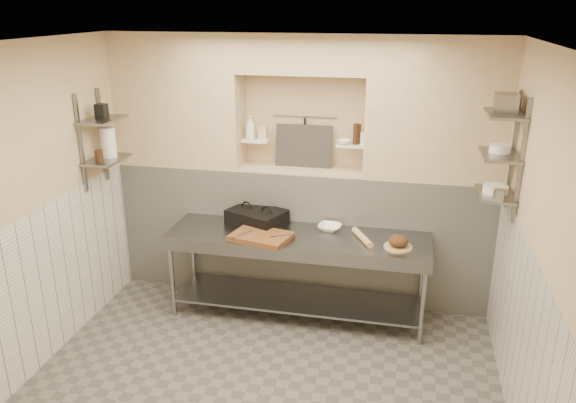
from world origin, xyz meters
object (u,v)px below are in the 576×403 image
(prep_table, at_px, (297,259))
(bread_loaf, at_px, (398,241))
(bottle_soap, at_px, (250,128))
(jug_left, at_px, (108,142))
(cutting_board, at_px, (261,236))
(mixing_bowl, at_px, (330,227))
(panini_press, at_px, (257,217))
(bowl_alcove, at_px, (344,142))
(rolling_pin, at_px, (362,237))

(prep_table, distance_m, bread_loaf, 1.04)
(bottle_soap, distance_m, jug_left, 1.43)
(prep_table, distance_m, cutting_board, 0.46)
(cutting_board, relative_size, bread_loaf, 2.97)
(prep_table, xyz_separation_m, mixing_bowl, (0.29, 0.20, 0.29))
(cutting_board, bearing_deg, mixing_bowl, 30.29)
(prep_table, relative_size, bread_loaf, 13.89)
(mixing_bowl, relative_size, bread_loaf, 1.24)
(panini_press, height_order, bowl_alcove, bowl_alcove)
(mixing_bowl, distance_m, jug_left, 2.37)
(cutting_board, bearing_deg, jug_left, 176.68)
(panini_press, height_order, cutting_board, panini_press)
(cutting_board, relative_size, mixing_bowl, 2.39)
(rolling_pin, distance_m, bottle_soap, 1.64)
(bread_loaf, xyz_separation_m, bowl_alcove, (-0.61, 0.64, 0.76))
(jug_left, bearing_deg, cutting_board, -3.32)
(mixing_bowl, bearing_deg, bread_loaf, -23.15)
(prep_table, xyz_separation_m, rolling_pin, (0.64, 0.01, 0.29))
(cutting_board, relative_size, rolling_pin, 1.37)
(jug_left, bearing_deg, prep_table, 2.06)
(cutting_board, xyz_separation_m, bowl_alcove, (0.69, 0.70, 0.81))
(cutting_board, bearing_deg, bread_loaf, 2.98)
(panini_press, xyz_separation_m, bowl_alcove, (0.84, 0.32, 0.76))
(cutting_board, xyz_separation_m, jug_left, (-1.58, 0.09, 0.84))
(rolling_pin, distance_m, bread_loaf, 0.36)
(rolling_pin, height_order, bottle_soap, bottle_soap)
(bowl_alcove, bearing_deg, jug_left, -164.93)
(bowl_alcove, bearing_deg, panini_press, -158.88)
(prep_table, relative_size, jug_left, 8.72)
(prep_table, bearing_deg, bread_loaf, -5.38)
(prep_table, bearing_deg, panini_press, 155.09)
(prep_table, relative_size, rolling_pin, 6.39)
(bread_loaf, bearing_deg, rolling_pin, 162.97)
(mixing_bowl, bearing_deg, panini_press, 178.69)
(bread_loaf, xyz_separation_m, jug_left, (-2.89, 0.02, 0.79))
(bottle_soap, relative_size, jug_left, 0.84)
(panini_press, bearing_deg, jug_left, -145.99)
(bread_loaf, relative_size, bowl_alcove, 1.28)
(panini_press, xyz_separation_m, cutting_board, (0.14, -0.38, -0.05))
(bowl_alcove, xyz_separation_m, jug_left, (-2.27, -0.61, 0.03))
(prep_table, relative_size, panini_press, 3.92)
(cutting_board, distance_m, bottle_soap, 1.19)
(prep_table, height_order, cutting_board, cutting_board)
(mixing_bowl, height_order, bread_loaf, bread_loaf)
(mixing_bowl, relative_size, jug_left, 0.78)
(panini_press, relative_size, cutting_board, 1.19)
(panini_press, xyz_separation_m, rolling_pin, (1.11, -0.21, -0.04))
(cutting_board, bearing_deg, rolling_pin, 10.19)
(bowl_alcove, distance_m, jug_left, 2.36)
(rolling_pin, height_order, jug_left, jug_left)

